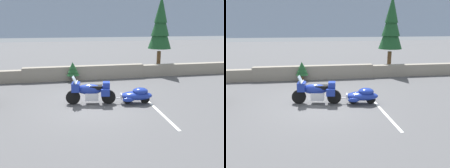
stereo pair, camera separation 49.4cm
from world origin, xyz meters
TOP-DOWN VIEW (x-y plane):
  - ground_plane at (0.00, 0.00)m, footprint 80.00×80.00m
  - stone_guard_wall at (0.26, 5.02)m, footprint 24.00×0.57m
  - distant_ridgeline at (0.00, 95.03)m, footprint 240.00×80.00m
  - touring_motorcycle at (-0.15, 0.09)m, footprint 2.30×0.96m
  - car_shaped_trailer at (1.97, -0.24)m, footprint 2.23×0.94m
  - pine_tree_tall at (5.73, 6.24)m, footprint 1.73×1.73m
  - pine_sapling_near at (-0.83, 4.56)m, footprint 0.82×0.82m
  - parking_stripe_marker at (2.62, -1.50)m, footprint 0.12×3.60m

SIDE VIEW (x-z plane):
  - ground_plane at x=0.00m, z-range 0.00..0.00m
  - parking_stripe_marker at x=2.62m, z-range 0.00..0.01m
  - car_shaped_trailer at x=1.97m, z-range 0.03..0.79m
  - stone_guard_wall at x=0.26m, z-range -0.04..0.90m
  - touring_motorcycle at x=-0.15m, z-range -0.04..1.29m
  - pine_sapling_near at x=-0.83m, z-range 0.16..1.44m
  - pine_tree_tall at x=5.73m, z-range 0.71..6.37m
  - distant_ridgeline at x=0.00m, z-range 0.00..16.00m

